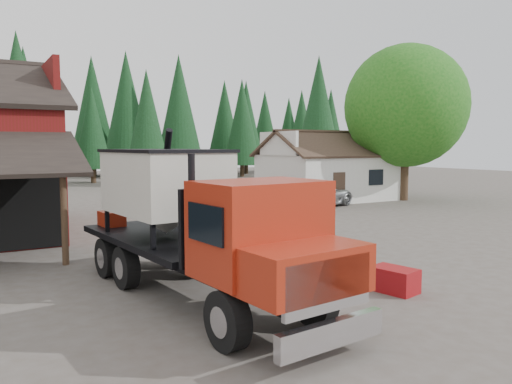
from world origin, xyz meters
TOP-DOWN VIEW (x-y plane):
  - ground at (0.00, 0.00)m, footprint 120.00×120.00m
  - farmhouse at (13.00, 13.00)m, footprint 8.60×6.42m
  - deciduous_tree at (17.01, 9.97)m, footprint 8.00×8.00m
  - conifer_backdrop at (0.00, 42.00)m, footprint 76.00×16.00m
  - near_pine_b at (6.00, 30.00)m, footprint 3.96×3.96m
  - near_pine_c at (22.00, 26.00)m, footprint 4.84×4.84m
  - near_pine_d at (-4.00, 34.00)m, footprint 5.28×5.28m
  - feed_truck at (-3.50, -2.97)m, footprint 3.35×9.21m
  - silver_car at (9.90, 10.00)m, footprint 5.63×3.84m
  - equip_box at (0.94, -4.94)m, footprint 0.92×1.22m

SIDE VIEW (x-z plane):
  - ground at x=0.00m, z-range 0.00..0.00m
  - conifer_backdrop at x=0.00m, z-range -8.00..8.00m
  - equip_box at x=0.94m, z-range 0.00..0.60m
  - silver_car at x=9.90m, z-range 0.00..1.43m
  - farmhouse at x=13.00m, z-range -0.66..3.99m
  - feed_truck at x=-3.50m, z-range -0.13..3.94m
  - near_pine_b at x=6.00m, z-range 0.69..11.09m
  - deciduous_tree at x=17.01m, z-range 0.81..11.01m
  - near_pine_c at x=22.00m, z-range 0.69..13.09m
  - near_pine_d at x=-4.00m, z-range 0.69..14.09m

